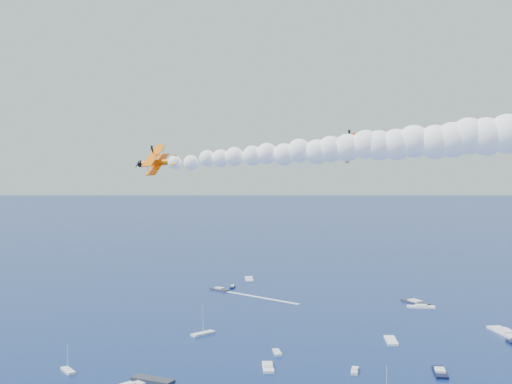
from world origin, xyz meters
The scene contains 5 objects.
biplane_lead centered at (6.32, 29.48, 58.39)m, with size 8.04×9.01×5.43m, color red, non-canonical shape.
biplane_trail centered at (-23.32, 15.45, 56.21)m, with size 7.40×8.30×5.00m, color #FF6C05, non-canonical shape.
smoke_trail_trail centered at (5.79, 23.87, 58.52)m, with size 58.60×21.32×10.77m, color white, non-canonical shape.
spectator_boats centered at (-7.81, 120.24, 0.35)m, with size 225.15×174.32×0.70m.
boat_wakes centered at (6.98, 168.02, 0.03)m, with size 209.72×35.63×0.04m.
Camera 1 is at (46.52, -76.31, 57.23)m, focal length 47.69 mm.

